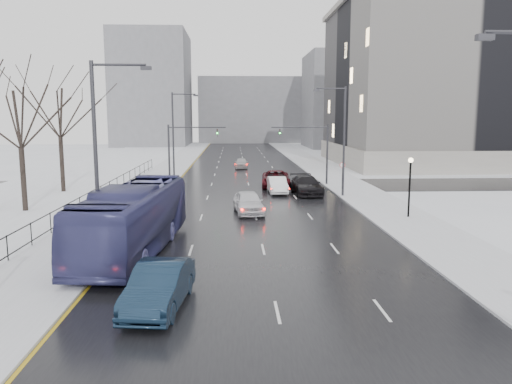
{
  "coord_description": "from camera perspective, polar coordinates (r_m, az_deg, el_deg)",
  "views": [
    {
      "loc": [
        -1.62,
        -4.85,
        7.35
      ],
      "look_at": [
        -0.17,
        27.01,
        2.5
      ],
      "focal_mm": 35.0,
      "sensor_mm": 36.0,
      "label": 1
    }
  ],
  "objects": [
    {
      "name": "sedan_left_near",
      "position": [
        19.82,
        -11.0,
        -10.5
      ],
      "size": [
        2.41,
        5.41,
        1.72
      ],
      "primitive_type": "imported",
      "rotation": [
        0.0,
        0.0,
        -0.11
      ],
      "color": "#122337",
      "rests_on": "road"
    },
    {
      "name": "sidewalk_left",
      "position": [
        65.86,
        -10.34,
        2.17
      ],
      "size": [
        5.0,
        150.0,
        0.16
      ],
      "primitive_type": "cube",
      "color": "silver",
      "rests_on": "ground"
    },
    {
      "name": "sedan_right_far",
      "position": [
        47.37,
        5.77,
        0.78
      ],
      "size": [
        2.83,
        6.1,
        1.72
      ],
      "primitive_type": "imported",
      "rotation": [
        0.0,
        0.0,
        0.07
      ],
      "color": "black",
      "rests_on": "road"
    },
    {
      "name": "mast_signal_left",
      "position": [
        53.26,
        -8.78,
        5.05
      ],
      "size": [
        6.1,
        0.33,
        6.5
      ],
      "color": "#2D2D33",
      "rests_on": "ground"
    },
    {
      "name": "no_uturn_sign",
      "position": [
        50.29,
        9.85,
        2.76
      ],
      "size": [
        0.6,
        0.06,
        2.7
      ],
      "color": "#2D2D33",
      "rests_on": "sidewalk_right"
    },
    {
      "name": "iron_fence",
      "position": [
        37.22,
        -20.37,
        -1.87
      ],
      "size": [
        0.06,
        70.0,
        1.3
      ],
      "color": "black",
      "rests_on": "sidewalk_left"
    },
    {
      "name": "tree_park_e",
      "position": [
        52.11,
        -21.12,
        -0.05
      ],
      "size": [
        9.45,
        9.45,
        13.5
      ],
      "primitive_type": null,
      "color": "black",
      "rests_on": "ground"
    },
    {
      "name": "tree_park_d",
      "position": [
        42.72,
        -24.83,
        -2.07
      ],
      "size": [
        8.75,
        8.75,
        12.5
      ],
      "primitive_type": null,
      "color": "black",
      "rests_on": "ground"
    },
    {
      "name": "sedan_center_near",
      "position": [
        37.85,
        -0.87,
        -1.18
      ],
      "size": [
        2.55,
        5.2,
        1.71
      ],
      "primitive_type": "imported",
      "rotation": [
        0.0,
        0.0,
        0.11
      ],
      "color": "silver",
      "rests_on": "road"
    },
    {
      "name": "bldg_far_right",
      "position": [
        123.51,
        11.46,
        10.17
      ],
      "size": [
        24.0,
        20.0,
        22.0
      ],
      "primitive_type": "cube",
      "color": "slate",
      "rests_on": "ground"
    },
    {
      "name": "civic_building",
      "position": [
        85.22,
        23.27,
        10.55
      ],
      "size": [
        41.0,
        31.0,
        24.8
      ],
      "color": "gray",
      "rests_on": "ground"
    },
    {
      "name": "cross_road",
      "position": [
        53.38,
        -0.84,
        0.75
      ],
      "size": [
        130.0,
        10.0,
        0.04
      ],
      "primitive_type": "cube",
      "color": "black",
      "rests_on": "ground"
    },
    {
      "name": "streetlight_r_mid",
      "position": [
        45.94,
        9.76,
        6.36
      ],
      "size": [
        2.95,
        0.25,
        10.0
      ],
      "color": "#2D2D33",
      "rests_on": "ground"
    },
    {
      "name": "bus",
      "position": [
        27.72,
        -13.76,
        -2.98
      ],
      "size": [
        4.31,
        13.47,
        3.69
      ],
      "primitive_type": "imported",
      "rotation": [
        0.0,
        0.0,
        -0.09
      ],
      "color": "navy",
      "rests_on": "road"
    },
    {
      "name": "streetlight_l_far",
      "position": [
        57.25,
        -9.23,
        6.8
      ],
      "size": [
        2.95,
        0.25,
        10.0
      ],
      "color": "#2D2D33",
      "rests_on": "ground"
    },
    {
      "name": "park_strip",
      "position": [
        67.8,
        -18.32,
        2.04
      ],
      "size": [
        14.0,
        150.0,
        0.12
      ],
      "primitive_type": "cube",
      "color": "white",
      "rests_on": "ground"
    },
    {
      "name": "sedan_center_far",
      "position": [
        70.96,
        -1.69,
        3.34
      ],
      "size": [
        1.88,
        4.45,
        1.5
      ],
      "primitive_type": "imported",
      "rotation": [
        0.0,
        0.0,
        -0.03
      ],
      "color": "#ABADAF",
      "rests_on": "road"
    },
    {
      "name": "sedan_right_near",
      "position": [
        47.81,
        2.44,
        0.79
      ],
      "size": [
        1.83,
        4.81,
        1.57
      ],
      "primitive_type": "imported",
      "rotation": [
        0.0,
        0.0,
        0.04
      ],
      "color": "white",
      "rests_on": "road"
    },
    {
      "name": "bldg_far_center",
      "position": [
        144.97,
        -0.38,
        9.3
      ],
      "size": [
        30.0,
        18.0,
        18.0
      ],
      "primitive_type": "cube",
      "color": "slate",
      "rests_on": "ground"
    },
    {
      "name": "road",
      "position": [
        65.28,
        -1.16,
        2.2
      ],
      "size": [
        16.0,
        150.0,
        0.04
      ],
      "primitive_type": "cube",
      "color": "black",
      "rests_on": "ground"
    },
    {
      "name": "sidewalk_right",
      "position": [
        66.37,
        7.94,
        2.28
      ],
      "size": [
        5.0,
        150.0,
        0.16
      ],
      "primitive_type": "cube",
      "color": "silver",
      "rests_on": "ground"
    },
    {
      "name": "sedan_right_cross",
      "position": [
        52.01,
        2.28,
        1.52
      ],
      "size": [
        3.25,
        6.37,
        1.72
      ],
      "primitive_type": "imported",
      "rotation": [
        0.0,
        0.0,
        -0.06
      ],
      "color": "#460C12",
      "rests_on": "road"
    },
    {
      "name": "streetlight_l_near",
      "position": [
        25.76,
        -17.38,
        4.4
      ],
      "size": [
        2.95,
        0.25,
        10.0
      ],
      "color": "#2D2D33",
      "rests_on": "ground"
    },
    {
      "name": "bldg_far_left",
      "position": [
        131.61,
        -11.74,
        11.37
      ],
      "size": [
        18.0,
        22.0,
        28.0
      ],
      "primitive_type": "cube",
      "color": "slate",
      "rests_on": "ground"
    },
    {
      "name": "lamppost_r_mid",
      "position": [
        37.33,
        17.19,
        1.48
      ],
      "size": [
        0.36,
        0.36,
        4.28
      ],
      "color": "black",
      "rests_on": "sidewalk_right"
    },
    {
      "name": "mast_signal_right",
      "position": [
        53.7,
        7.02,
        5.12
      ],
      "size": [
        6.1,
        0.33,
        6.5
      ],
      "color": "#2D2D33",
      "rests_on": "ground"
    }
  ]
}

